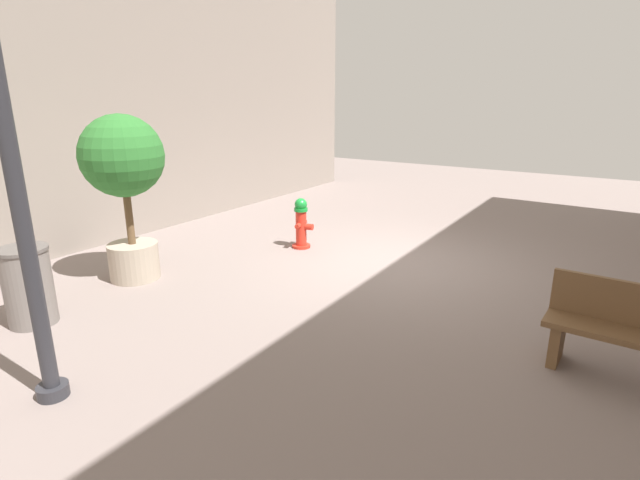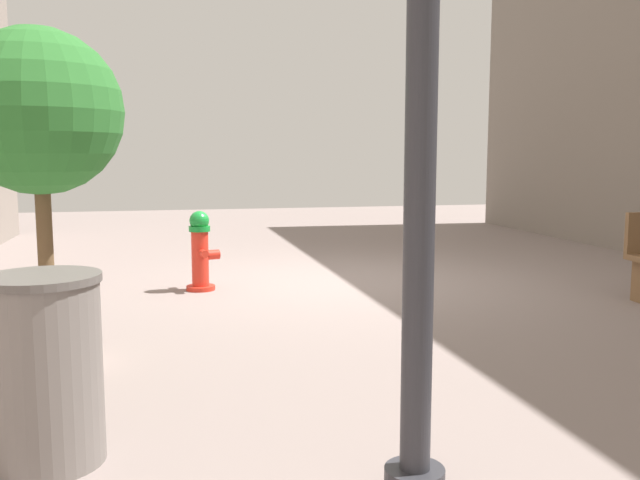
{
  "view_description": "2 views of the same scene",
  "coord_description": "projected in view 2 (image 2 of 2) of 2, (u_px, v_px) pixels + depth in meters",
  "views": [
    {
      "loc": [
        -3.06,
        7.1,
        2.69
      ],
      "look_at": [
        0.49,
        1.59,
        0.72
      ],
      "focal_mm": 27.25,
      "sensor_mm": 36.0,
      "label": 1
    },
    {
      "loc": [
        2.23,
        7.93,
        1.55
      ],
      "look_at": [
        0.7,
        1.38,
        0.7
      ],
      "focal_mm": 37.83,
      "sensor_mm": 36.0,
      "label": 2
    }
  ],
  "objects": [
    {
      "name": "planter_tree",
      "position": [
        40.0,
        146.0,
        4.77
      ],
      "size": [
        1.18,
        1.18,
        2.45
      ],
      "color": "tan",
      "rests_on": "ground_plane"
    },
    {
      "name": "trash_bin",
      "position": [
        46.0,
        370.0,
        3.37
      ],
      "size": [
        0.58,
        0.58,
        0.97
      ],
      "color": "slate",
      "rests_on": "ground_plane"
    },
    {
      "name": "ground_plane",
      "position": [
        350.0,
        281.0,
        8.36
      ],
      "size": [
        23.4,
        23.4,
        0.0
      ],
      "primitive_type": "plane",
      "color": "gray"
    },
    {
      "name": "fire_hydrant",
      "position": [
        200.0,
        251.0,
        7.76
      ],
      "size": [
        0.4,
        0.43,
        0.92
      ],
      "color": "red",
      "rests_on": "ground_plane"
    }
  ]
}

